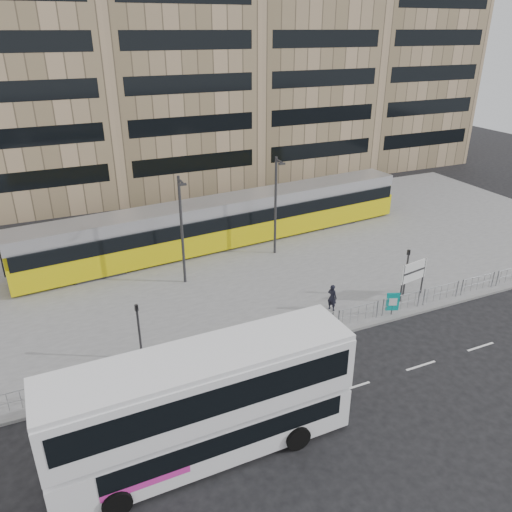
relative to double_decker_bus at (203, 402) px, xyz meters
name	(u,v)px	position (x,y,z in m)	size (l,w,h in m)	color
ground	(278,351)	(5.60, 4.90, -2.52)	(120.00, 120.00, 0.00)	black
plaza	(204,261)	(5.60, 16.90, -2.44)	(64.00, 24.00, 0.15)	slate
kerb	(277,350)	(5.60, 4.95, -2.44)	(64.00, 0.25, 0.17)	gray
building_row	(141,55)	(7.15, 39.17, 10.39)	(70.40, 18.40, 31.20)	maroon
pedestrian_barrier	(307,322)	(7.60, 5.40, -1.54)	(32.07, 0.07, 1.10)	#999DA2
road_markings	(335,393)	(6.60, 0.90, -2.51)	(62.00, 0.12, 0.01)	white
double_decker_bus	(203,402)	(0.00, 0.00, 0.00)	(11.69, 3.15, 4.66)	white
tram	(226,221)	(8.20, 19.07, -0.54)	(31.01, 5.80, 3.64)	#D4C40B
station_sign	(414,273)	(15.56, 6.49, -0.69)	(2.08, 0.43, 2.42)	#2D2D30
ad_panel	(393,302)	(13.18, 5.30, -1.54)	(0.72, 0.34, 1.42)	#2D2D30
pedestrian	(332,297)	(10.29, 7.20, -1.54)	(0.60, 0.39, 1.65)	black
traffic_light_west	(138,325)	(-1.00, 7.01, -0.39)	(0.20, 0.23, 3.10)	#2D2D30
traffic_light_east	(407,267)	(15.30, 6.85, -0.39)	(0.17, 0.21, 3.10)	#2D2D30
lamp_post_west	(182,226)	(3.40, 14.12, 1.57)	(0.45, 1.04, 7.14)	#2D2D30
lamp_post_east	(276,202)	(10.83, 15.91, 1.59)	(0.45, 1.04, 7.20)	#2D2D30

